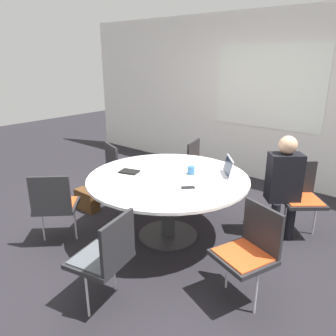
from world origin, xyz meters
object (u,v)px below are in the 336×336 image
object	(u,v)px
chair_0	(300,193)
spiral_notebook	(129,172)
chair_5	(250,247)
person_0	(284,180)
handbag	(87,200)
laptop	(222,172)
chair_2	(120,167)
chair_1	(201,165)
coffee_cup	(191,170)
chair_4	(106,254)
cell_phone	(188,187)
chair_3	(55,202)

from	to	relation	value
chair_0	spiral_notebook	world-z (taller)	chair_0
chair_5	person_0	distance (m)	1.24
handbag	spiral_notebook	bearing A→B (deg)	-0.67
laptop	person_0	bearing A→B (deg)	88.80
chair_0	chair_2	size ratio (longest dim) A/B	1.00
chair_5	handbag	xyz separation A→B (m)	(-2.49, 0.20, -0.36)
chair_1	handbag	xyz separation A→B (m)	(-0.95, -1.36, -0.36)
chair_0	chair_1	xyz separation A→B (m)	(-1.48, 0.13, 0.00)
chair_5	laptop	xyz separation A→B (m)	(-0.73, 0.76, 0.29)
laptop	spiral_notebook	world-z (taller)	laptop
chair_1	coffee_cup	bearing A→B (deg)	14.15
chair_2	coffee_cup	size ratio (longest dim) A/B	9.28
person_0	chair_1	bearing A→B (deg)	-55.47
chair_0	person_0	world-z (taller)	person_0
chair_1	laptop	bearing A→B (deg)	31.86
chair_1	coffee_cup	distance (m)	1.12
chair_4	person_0	bearing A→B (deg)	-30.56
chair_4	chair_5	bearing A→B (deg)	-58.47
chair_0	chair_1	size ratio (longest dim) A/B	1.00
laptop	spiral_notebook	size ratio (longest dim) A/B	1.67
laptop	cell_phone	distance (m)	0.53
cell_phone	person_0	bearing A→B (deg)	57.08
chair_3	laptop	distance (m)	1.86
handbag	coffee_cup	bearing A→B (deg)	15.40
chair_1	handbag	distance (m)	1.70
chair_1	chair_5	world-z (taller)	same
chair_4	coffee_cup	xyz separation A→B (m)	(-0.19, 1.42, 0.29)
chair_1	laptop	size ratio (longest dim) A/B	2.07
chair_4	handbag	bearing A→B (deg)	45.22
chair_3	spiral_notebook	size ratio (longest dim) A/B	3.45
chair_5	coffee_cup	size ratio (longest dim) A/B	9.28
chair_0	spiral_notebook	distance (m)	2.00
person_0	coffee_cup	bearing A→B (deg)	-4.99
chair_0	laptop	world-z (taller)	laptop
spiral_notebook	cell_phone	size ratio (longest dim) A/B	1.63
chair_5	chair_3	bearing A→B (deg)	35.26
chair_4	handbag	distance (m)	1.97
coffee_cup	cell_phone	xyz separation A→B (m)	(0.22, -0.35, -0.04)
chair_1	chair_4	size ratio (longest dim) A/B	1.00
laptop	coffee_cup	bearing A→B (deg)	-102.69
chair_5	spiral_notebook	size ratio (longest dim) A/B	3.45
chair_1	person_0	distance (m)	1.41
chair_3	chair_1	bearing A→B (deg)	32.92
chair_2	laptop	world-z (taller)	laptop
spiral_notebook	chair_1	bearing A→B (deg)	86.95
laptop	spiral_notebook	xyz separation A→B (m)	(-0.88, -0.57, -0.04)
chair_3	chair_0	bearing A→B (deg)	1.14
spiral_notebook	cell_phone	bearing A→B (deg)	3.99
spiral_notebook	handbag	world-z (taller)	spiral_notebook
person_0	coffee_cup	distance (m)	1.05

